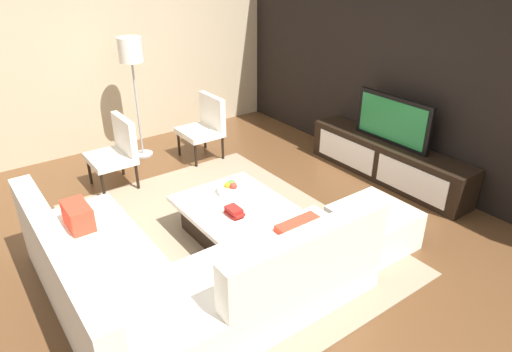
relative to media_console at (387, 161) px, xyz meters
name	(u,v)px	position (x,y,z in m)	size (l,w,h in m)	color
ground_plane	(230,241)	(0.00, -2.40, -0.25)	(14.00, 14.00, 0.00)	brown
feature_wall_back	(416,67)	(0.00, 0.30, 1.15)	(6.40, 0.12, 2.80)	black
side_wall_left	(116,49)	(-3.20, -2.20, 1.15)	(0.12, 5.20, 2.80)	#C6B28E
area_rug	(225,236)	(-0.10, -2.40, -0.24)	(3.38, 2.56, 0.01)	gray
media_console	(387,161)	(0.00, 0.00, 0.00)	(2.26, 0.44, 0.50)	black
television	(393,120)	(0.00, 0.00, 0.55)	(1.07, 0.06, 0.59)	black
sectional_couch	(177,276)	(0.51, -3.24, 0.04)	(2.28, 2.40, 0.85)	white
coffee_table	(233,217)	(-0.10, -2.30, -0.05)	(1.01, 0.97, 0.38)	black
accent_chair_near	(117,149)	(-1.86, -2.82, 0.24)	(0.57, 0.50, 0.87)	black
floor_lamp	(131,58)	(-2.55, -2.23, 1.14)	(0.31, 0.31, 1.66)	#A5A5AA
ottoman	(373,227)	(0.88, -1.27, -0.05)	(0.70, 0.70, 0.40)	white
fruit_bowl	(231,188)	(-0.28, -2.19, 0.18)	(0.28, 0.28, 0.14)	silver
accent_chair_far	(205,123)	(-1.99, -1.50, 0.24)	(0.57, 0.51, 0.87)	black
book_stack	(234,212)	(0.12, -2.42, 0.17)	(0.22, 0.12, 0.09)	maroon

